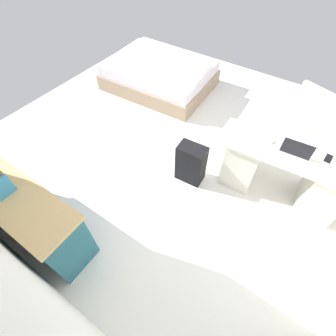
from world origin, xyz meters
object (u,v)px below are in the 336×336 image
at_px(office_chair, 297,123).
at_px(bed, 160,75).
at_px(computer_mouse, 272,141).
at_px(cell_phone_near_laptop, 328,158).
at_px(laptop, 296,149).
at_px(suitcase_black, 191,164).
at_px(credenza, 19,208).
at_px(desk, 284,169).

bearing_deg(office_chair, bed, -4.48).
height_order(computer_mouse, cell_phone_near_laptop, computer_mouse).
xyz_separation_m(bed, laptop, (-2.67, 1.19, 0.56)).
xyz_separation_m(bed, suitcase_black, (-1.63, 1.61, 0.05)).
relative_size(bed, computer_mouse, 19.71).
bearing_deg(cell_phone_near_laptop, bed, -14.47).
xyz_separation_m(bed, computer_mouse, (-2.40, 1.16, 0.52)).
distance_m(suitcase_black, computer_mouse, 1.01).
bearing_deg(office_chair, cell_phone_near_laptop, 116.85).
xyz_separation_m(suitcase_black, computer_mouse, (-0.77, -0.44, 0.48)).
height_order(office_chair, credenza, office_chair).
xyz_separation_m(laptop, computer_mouse, (0.26, -0.02, -0.03)).
distance_m(office_chair, credenza, 3.73).
bearing_deg(suitcase_black, desk, -159.20).
bearing_deg(laptop, desk, -83.42).
bearing_deg(office_chair, laptop, 96.57).
distance_m(bed, computer_mouse, 2.72).
relative_size(office_chair, cell_phone_near_laptop, 6.91).
height_order(credenza, bed, credenza).
xyz_separation_m(desk, computer_mouse, (0.26, 0.03, 0.37)).
xyz_separation_m(credenza, bed, (0.45, -3.28, -0.14)).
bearing_deg(computer_mouse, office_chair, -103.00).
height_order(credenza, cell_phone_near_laptop, credenza).
height_order(desk, office_chair, office_chair).
bearing_deg(laptop, bed, -23.98).
bearing_deg(suitcase_black, laptop, -161.96).
height_order(suitcase_black, laptop, laptop).
relative_size(desk, suitcase_black, 2.54).
relative_size(credenza, suitcase_black, 3.08).
distance_m(office_chair, suitcase_black, 1.69).
bearing_deg(cell_phone_near_laptop, desk, 14.31).
xyz_separation_m(computer_mouse, cell_phone_near_laptop, (-0.59, -0.09, -0.01)).
bearing_deg(credenza, laptop, -136.64).
distance_m(office_chair, computer_mouse, 1.04).
bearing_deg(computer_mouse, desk, -176.61).
bearing_deg(computer_mouse, bed, -30.07).
bearing_deg(desk, bed, -23.02).
relative_size(bed, suitcase_black, 3.37).
relative_size(office_chair, computer_mouse, 9.40).
bearing_deg(desk, computer_mouse, 7.62).
distance_m(credenza, laptop, 3.08).
xyz_separation_m(desk, cell_phone_near_laptop, (-0.34, -0.05, 0.36)).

